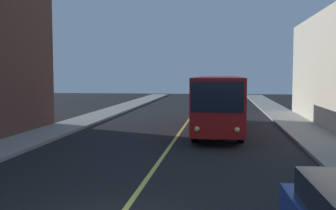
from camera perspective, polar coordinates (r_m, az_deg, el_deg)
name	(u,v)px	position (r m, az deg, el deg)	size (l,w,h in m)	color
sidewalk_left	(21,142)	(20.93, -19.98, -4.96)	(2.50, 90.00, 0.15)	gray
sidewalk_right	(334,150)	(19.23, 22.27, -5.84)	(2.50, 90.00, 0.15)	gray
lane_stripe_center	(180,132)	(23.66, 1.74, -3.80)	(0.16, 60.00, 0.01)	#D8CC4C
city_bus	(219,100)	(24.20, 7.15, 0.67)	(2.62, 12.17, 3.20)	maroon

